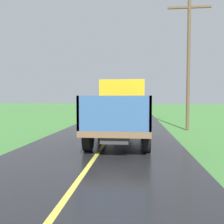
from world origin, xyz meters
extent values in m
cube|color=#2D2D30|center=(0.64, 11.24, 0.68)|extent=(0.90, 5.51, 0.24)
cube|color=brown|center=(0.64, 11.24, 0.88)|extent=(2.30, 5.80, 0.20)
cube|color=gold|center=(0.64, 13.19, 1.93)|extent=(2.10, 1.90, 1.90)
cube|color=black|center=(0.64, 14.14, 2.26)|extent=(1.79, 0.02, 0.76)
cube|color=#2D517F|center=(-0.47, 10.26, 1.53)|extent=(0.08, 3.85, 1.10)
cube|color=#2D517F|center=(1.75, 10.26, 1.53)|extent=(0.08, 3.85, 1.10)
cube|color=#2D517F|center=(0.64, 8.38, 1.53)|extent=(2.30, 0.08, 1.10)
cube|color=#2D517F|center=(0.64, 12.15, 1.53)|extent=(2.30, 0.08, 1.10)
cylinder|color=black|center=(-0.41, 13.04, 0.58)|extent=(0.28, 1.00, 1.00)
cylinder|color=black|center=(1.69, 13.04, 0.58)|extent=(0.28, 1.00, 1.00)
cylinder|color=black|center=(-0.41, 9.64, 0.58)|extent=(0.28, 1.00, 1.00)
cylinder|color=black|center=(1.69, 9.64, 0.58)|extent=(0.28, 1.00, 1.00)
ellipsoid|color=#ACC22F|center=(-0.12, 10.62, 1.48)|extent=(0.46, 0.44, 0.45)
ellipsoid|color=#9AC732|center=(-0.24, 10.02, 1.80)|extent=(0.54, 0.67, 0.50)
ellipsoid|color=#ACC01D|center=(0.77, 9.74, 1.20)|extent=(0.42, 0.42, 0.43)
ellipsoid|color=#9CC92A|center=(0.71, 10.68, 1.51)|extent=(0.54, 0.66, 0.52)
ellipsoid|color=#B0C61E|center=(-0.09, 10.32, 1.19)|extent=(0.59, 0.67, 0.39)
ellipsoid|color=#ADC531|center=(-0.24, 10.68, 1.50)|extent=(0.46, 0.44, 0.37)
ellipsoid|color=#9AC72C|center=(0.87, 10.39, 1.14)|extent=(0.43, 0.46, 0.41)
ellipsoid|color=#9CC41E|center=(0.48, 9.18, 1.45)|extent=(0.50, 0.58, 0.49)
ellipsoid|color=#A0CD26|center=(0.86, 11.11, 1.46)|extent=(0.60, 0.71, 0.43)
ellipsoid|color=#9CCF30|center=(0.68, 10.76, 1.46)|extent=(0.58, 0.75, 0.42)
cylinder|color=brown|center=(4.51, 16.55, 3.98)|extent=(0.20, 0.20, 7.97)
cube|color=brown|center=(4.51, 16.55, 7.57)|extent=(2.59, 0.12, 0.12)
camera|label=1|loc=(1.34, 1.04, 1.98)|focal=38.87mm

